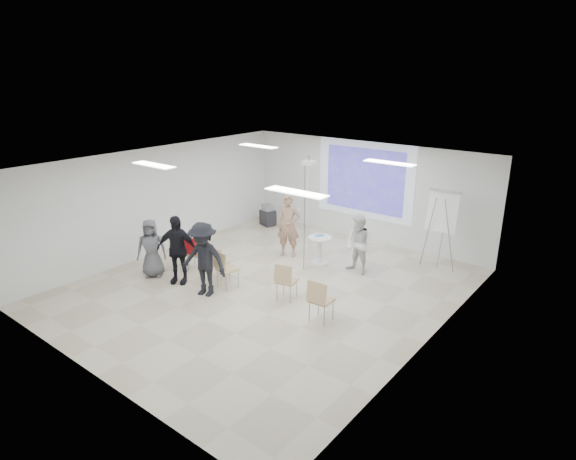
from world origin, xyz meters
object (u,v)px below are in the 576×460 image
Objects in this scene: chair_right_inner at (285,279)px; audience_left at (177,245)px; pedestal_table at (320,249)px; chair_left_mid at (194,252)px; player_left at (289,221)px; chair_left_inner at (218,261)px; player_right at (359,241)px; laptop at (220,261)px; chair_right_far at (319,298)px; audience_outer at (151,245)px; chair_center at (225,267)px; flipchart_easel at (442,212)px; av_cart at (268,216)px; audience_mid at (203,255)px; chair_far_left at (177,251)px.

audience_left is at bearing -174.32° from chair_right_inner.
chair_left_mid is (-2.28, -2.39, 0.08)m from pedestal_table.
player_left is 2.43m from chair_left_inner.
player_right is 1.97× the size of chair_left_mid.
chair_left_inner is (-0.39, -2.34, -0.51)m from player_left.
player_left is 6.59× the size of laptop.
audience_outer is at bearing -175.07° from chair_right_far.
audience_outer is (-0.57, -0.88, 0.32)m from chair_left_mid.
chair_center is 3.10× the size of laptop.
player_right is 1.03× the size of audience_outer.
player_right is 4.53m from audience_left.
chair_left_inner is 5.80m from flipchart_easel.
audience_left reaches higher than chair_right_far.
chair_left_inner is 0.39× the size of flipchart_easel.
chair_right_far reaches higher than chair_center.
chair_left_inner is 0.93× the size of chair_right_inner.
chair_left_mid is 0.41× the size of flipchart_easel.
player_left is 4.06m from flipchart_easel.
laptop is at bearing 24.63° from audience_left.
flipchart_easel is (2.00, 3.88, 1.04)m from chair_right_inner.
flipchart_easel reaches higher than chair_left_mid.
av_cart is (-3.91, 3.95, -0.20)m from chair_right_inner.
audience_outer is at bearing 162.37° from audience_left.
pedestal_table is 0.40× the size of audience_left.
player_left is at bearing -157.44° from flipchart_easel.
chair_left_inner is (-1.41, -2.39, 0.06)m from pedestal_table.
audience_left is 0.98× the size of audience_mid.
chair_center is 1.31m from audience_left.
player_right is 3.45m from chair_center.
chair_right_far is 1.31× the size of av_cart.
chair_left_mid is at bearing -142.75° from flipchart_easel.
chair_left_mid reaches higher than laptop.
audience_outer is at bearing -175.90° from chair_right_inner.
player_right is at bearing -137.10° from flipchart_easel.
chair_far_left is 0.95m from audience_left.
audience_outer is at bearing -139.67° from chair_left_mid.
chair_center is 0.44× the size of flipchart_easel.
pedestal_table is 0.37× the size of flipchart_easel.
av_cart is (-2.38, 4.35, -0.23)m from chair_center.
chair_far_left is 0.92× the size of chair_right_far.
chair_left_mid is 0.92× the size of chair_right_far.
player_left is at bearing 114.77° from chair_right_inner.
player_right is at bearing 42.42° from audience_mid.
chair_right_inner is at bearing 28.11° from chair_far_left.
audience_left reaches higher than pedestal_table.
chair_far_left is 1.32m from laptop.
chair_center is at bearing -108.55° from pedestal_table.
audience_mid reaches higher than player_right.
laptop is (0.86, 0.09, -0.07)m from chair_left_mid.
audience_left reaches higher than player_right.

